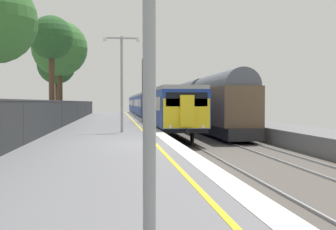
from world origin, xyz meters
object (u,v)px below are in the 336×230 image
at_px(background_tree_centre, 59,50).
at_px(background_tree_back, 57,66).
at_px(freight_train_adjacent_track, 204,102).
at_px(background_tree_right, 50,40).
at_px(signal_gantry, 146,83).
at_px(commuter_train_at_platform, 148,105).
at_px(platform_lamp_mid, 122,75).

xyz_separation_m(background_tree_centre, background_tree_back, (-0.96, 6.11, -0.86)).
distance_m(freight_train_adjacent_track, background_tree_right, 15.21).
distance_m(freight_train_adjacent_track, signal_gantry, 6.37).
relative_size(commuter_train_at_platform, freight_train_adjacent_track, 2.32).
bearing_deg(commuter_train_at_platform, freight_train_adjacent_track, -75.13).
xyz_separation_m(commuter_train_at_platform, signal_gantry, (-1.48, -17.86, 2.02)).
relative_size(signal_gantry, platform_lamp_mid, 1.00).
bearing_deg(background_tree_back, freight_train_adjacent_track, -21.42).
bearing_deg(background_tree_back, signal_gantry, -44.67).
height_order(freight_train_adjacent_track, platform_lamp_mid, platform_lamp_mid).
relative_size(freight_train_adjacent_track, background_tree_back, 3.52).
bearing_deg(background_tree_centre, platform_lamp_mid, -69.77).
relative_size(background_tree_right, background_tree_back, 1.07).
bearing_deg(commuter_train_at_platform, background_tree_back, -135.15).
height_order(commuter_train_at_platform, background_tree_back, background_tree_back).
distance_m(signal_gantry, platform_lamp_mid, 12.01).
height_order(commuter_train_at_platform, platform_lamp_mid, platform_lamp_mid).
height_order(freight_train_adjacent_track, signal_gantry, signal_gantry).
distance_m(commuter_train_at_platform, background_tree_centre, 18.73).
height_order(commuter_train_at_platform, freight_train_adjacent_track, freight_train_adjacent_track).
bearing_deg(freight_train_adjacent_track, background_tree_centre, -176.78).
bearing_deg(background_tree_centre, signal_gantry, -15.72).
xyz_separation_m(commuter_train_at_platform, background_tree_right, (-8.53, -22.50, 4.77)).
relative_size(commuter_train_at_platform, platform_lamp_mid, 11.25).
bearing_deg(signal_gantry, background_tree_centre, 164.28).
bearing_deg(background_tree_centre, freight_train_adjacent_track, 3.22).
relative_size(freight_train_adjacent_track, background_tree_right, 3.30).
bearing_deg(background_tree_centre, background_tree_back, 98.96).
distance_m(commuter_train_at_platform, signal_gantry, 18.04).
height_order(background_tree_centre, background_tree_back, background_tree_centre).
relative_size(signal_gantry, background_tree_centre, 0.61).
distance_m(platform_lamp_mid, background_tree_back, 20.99).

